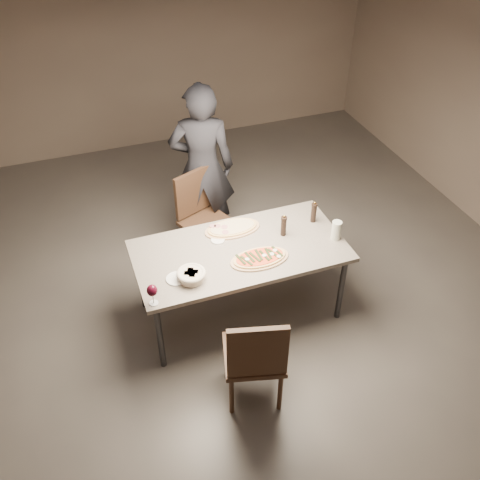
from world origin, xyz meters
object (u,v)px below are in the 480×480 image
object	(u,v)px
zucchini_pizza	(260,258)
carafe	(336,230)
bread_basket	(191,275)
pepper_mill_left	(314,212)
ham_pizza	(232,228)
chair_near	(255,356)
dining_table	(240,254)
chair_far	(201,212)
diner	(202,167)

from	to	relation	value
zucchini_pizza	carafe	xyz separation A→B (m)	(0.72, 0.04, 0.07)
bread_basket	pepper_mill_left	bearing A→B (deg)	16.56
ham_pizza	bread_basket	xyz separation A→B (m)	(-0.52, -0.50, 0.03)
carafe	chair_near	xyz separation A→B (m)	(-1.05, -0.80, -0.30)
dining_table	carafe	xyz separation A→B (m)	(0.83, -0.14, 0.15)
zucchini_pizza	chair_far	distance (m)	1.14
chair_far	ham_pizza	bearing A→B (deg)	76.89
bread_basket	pepper_mill_left	distance (m)	1.30
ham_pizza	chair_near	size ratio (longest dim) A/B	0.53
pepper_mill_left	diner	world-z (taller)	diner
carafe	chair_near	bearing A→B (deg)	-142.64
dining_table	diner	world-z (taller)	diner
dining_table	chair_far	bearing A→B (deg)	94.96
diner	chair_far	bearing A→B (deg)	85.57
zucchini_pizza	pepper_mill_left	size ratio (longest dim) A/B	2.38
chair_far	diner	xyz separation A→B (m)	(0.11, 0.27, 0.35)
bread_basket	dining_table	bearing A→B (deg)	24.40
dining_table	ham_pizza	world-z (taller)	ham_pizza
zucchini_pizza	diner	size ratio (longest dim) A/B	0.29
bread_basket	diner	world-z (taller)	diner
bread_basket	carafe	distance (m)	1.32
chair_far	bread_basket	bearing A→B (deg)	47.50
pepper_mill_left	dining_table	bearing A→B (deg)	-168.89
ham_pizza	bread_basket	size ratio (longest dim) A/B	2.16
dining_table	pepper_mill_left	bearing A→B (deg)	11.11
dining_table	chair_far	size ratio (longest dim) A/B	1.90
bread_basket	chair_far	xyz separation A→B (m)	(0.41, 1.14, -0.27)
dining_table	zucchini_pizza	xyz separation A→B (m)	(0.11, -0.18, 0.07)
zucchini_pizza	bread_basket	bearing A→B (deg)	163.89
carafe	chair_near	size ratio (longest dim) A/B	0.18
dining_table	carafe	size ratio (longest dim) A/B	10.20
dining_table	zucchini_pizza	world-z (taller)	zucchini_pizza
ham_pizza	carafe	distance (m)	0.91
dining_table	chair_far	xyz separation A→B (m)	(-0.08, 0.92, -0.16)
diner	pepper_mill_left	bearing A→B (deg)	142.46
zucchini_pizza	dining_table	bearing A→B (deg)	100.67
pepper_mill_left	chair_far	bearing A→B (deg)	137.45
chair_near	diner	world-z (taller)	diner
chair_near	chair_far	size ratio (longest dim) A/B	1.01
chair_near	chair_far	world-z (taller)	chair_near
dining_table	zucchini_pizza	distance (m)	0.22
carafe	zucchini_pizza	bearing A→B (deg)	-176.80
dining_table	bread_basket	bearing A→B (deg)	-155.60
pepper_mill_left	chair_far	size ratio (longest dim) A/B	0.22
ham_pizza	carafe	bearing A→B (deg)	-37.19
zucchini_pizza	ham_pizza	xyz separation A→B (m)	(-0.08, 0.46, -0.00)
ham_pizza	carafe	xyz separation A→B (m)	(0.80, -0.42, 0.07)
dining_table	bread_basket	distance (m)	0.55
pepper_mill_left	chair_far	world-z (taller)	pepper_mill_left
chair_near	zucchini_pizza	bearing A→B (deg)	81.42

